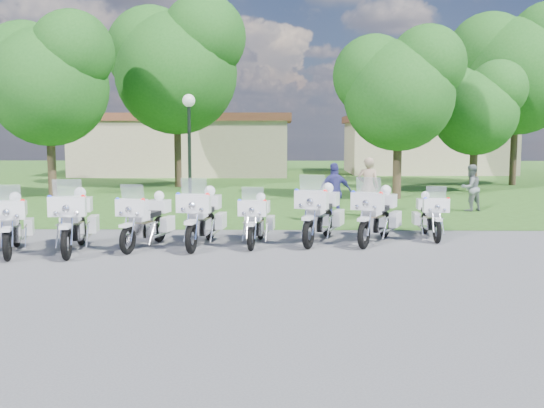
{
  "coord_description": "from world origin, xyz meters",
  "views": [
    {
      "loc": [
        0.83,
        -13.96,
        2.66
      ],
      "look_at": [
        0.52,
        1.2,
        0.95
      ],
      "focal_mm": 40.0,
      "sensor_mm": 36.0,
      "label": 1
    }
  ],
  "objects_px": {
    "motorcycle_8": "(430,215)",
    "bystander_b": "(471,188)",
    "motorcycle_6": "(320,213)",
    "bystander_a": "(368,187)",
    "motorcycle_3": "(147,220)",
    "motorcycle_5": "(257,219)",
    "lamp_post": "(189,123)",
    "motorcycle_4": "(203,216)",
    "motorcycle_7": "(377,214)",
    "bystander_c": "(335,193)",
    "motorcycle_1": "(12,223)",
    "motorcycle_2": "(75,220)"
  },
  "relations": [
    {
      "from": "motorcycle_3",
      "to": "motorcycle_5",
      "type": "height_order",
      "value": "motorcycle_3"
    },
    {
      "from": "motorcycle_8",
      "to": "bystander_a",
      "type": "height_order",
      "value": "bystander_a"
    },
    {
      "from": "motorcycle_5",
      "to": "lamp_post",
      "type": "bearing_deg",
      "value": -61.63
    },
    {
      "from": "motorcycle_2",
      "to": "bystander_b",
      "type": "bearing_deg",
      "value": -155.31
    },
    {
      "from": "motorcycle_2",
      "to": "motorcycle_6",
      "type": "distance_m",
      "value": 5.91
    },
    {
      "from": "bystander_c",
      "to": "motorcycle_5",
      "type": "bearing_deg",
      "value": 46.13
    },
    {
      "from": "motorcycle_4",
      "to": "motorcycle_6",
      "type": "bearing_deg",
      "value": -161.7
    },
    {
      "from": "motorcycle_1",
      "to": "bystander_a",
      "type": "relative_size",
      "value": 1.2
    },
    {
      "from": "motorcycle_1",
      "to": "bystander_c",
      "type": "relative_size",
      "value": 1.27
    },
    {
      "from": "motorcycle_2",
      "to": "motorcycle_7",
      "type": "xyz_separation_m",
      "value": [
        7.16,
        1.33,
        -0.02
      ]
    },
    {
      "from": "motorcycle_1",
      "to": "lamp_post",
      "type": "relative_size",
      "value": 0.57
    },
    {
      "from": "motorcycle_6",
      "to": "motorcycle_8",
      "type": "xyz_separation_m",
      "value": [
        2.92,
        0.68,
        -0.14
      ]
    },
    {
      "from": "motorcycle_8",
      "to": "lamp_post",
      "type": "bearing_deg",
      "value": -35.21
    },
    {
      "from": "motorcycle_3",
      "to": "lamp_post",
      "type": "xyz_separation_m",
      "value": [
        -0.01,
        6.8,
        2.44
      ]
    },
    {
      "from": "motorcycle_6",
      "to": "motorcycle_4",
      "type": "bearing_deg",
      "value": 29.86
    },
    {
      "from": "motorcycle_6",
      "to": "bystander_a",
      "type": "distance_m",
      "value": 5.22
    },
    {
      "from": "lamp_post",
      "to": "bystander_b",
      "type": "bearing_deg",
      "value": 1.77
    },
    {
      "from": "motorcycle_4",
      "to": "bystander_a",
      "type": "distance_m",
      "value": 7.26
    },
    {
      "from": "motorcycle_4",
      "to": "lamp_post",
      "type": "bearing_deg",
      "value": -72.21
    },
    {
      "from": "motorcycle_3",
      "to": "motorcycle_5",
      "type": "relative_size",
      "value": 1.05
    },
    {
      "from": "bystander_c",
      "to": "motorcycle_1",
      "type": "bearing_deg",
      "value": 19.36
    },
    {
      "from": "bystander_c",
      "to": "motorcycle_7",
      "type": "bearing_deg",
      "value": 88.47
    },
    {
      "from": "motorcycle_7",
      "to": "motorcycle_1",
      "type": "bearing_deg",
      "value": 35.23
    },
    {
      "from": "motorcycle_1",
      "to": "motorcycle_8",
      "type": "relative_size",
      "value": 1.11
    },
    {
      "from": "motorcycle_8",
      "to": "motorcycle_4",
      "type": "bearing_deg",
      "value": 13.93
    },
    {
      "from": "motorcycle_7",
      "to": "motorcycle_8",
      "type": "xyz_separation_m",
      "value": [
        1.5,
        0.74,
        -0.12
      ]
    },
    {
      "from": "motorcycle_1",
      "to": "motorcycle_6",
      "type": "relative_size",
      "value": 0.93
    },
    {
      "from": "bystander_b",
      "to": "motorcycle_2",
      "type": "bearing_deg",
      "value": 8.99
    },
    {
      "from": "motorcycle_7",
      "to": "motorcycle_8",
      "type": "height_order",
      "value": "motorcycle_7"
    },
    {
      "from": "motorcycle_5",
      "to": "motorcycle_8",
      "type": "xyz_separation_m",
      "value": [
        4.5,
        1.07,
        -0.03
      ]
    },
    {
      "from": "motorcycle_6",
      "to": "lamp_post",
      "type": "distance_m",
      "value": 7.7
    },
    {
      "from": "motorcycle_8",
      "to": "bystander_b",
      "type": "bearing_deg",
      "value": -114.78
    },
    {
      "from": "bystander_b",
      "to": "bystander_c",
      "type": "relative_size",
      "value": 0.9
    },
    {
      "from": "motorcycle_7",
      "to": "motorcycle_8",
      "type": "relative_size",
      "value": 1.11
    },
    {
      "from": "motorcycle_1",
      "to": "motorcycle_7",
      "type": "relative_size",
      "value": 1.0
    },
    {
      "from": "bystander_b",
      "to": "bystander_c",
      "type": "distance_m",
      "value": 5.76
    },
    {
      "from": "motorcycle_1",
      "to": "motorcycle_6",
      "type": "distance_m",
      "value": 7.29
    },
    {
      "from": "motorcycle_8",
      "to": "bystander_c",
      "type": "bearing_deg",
      "value": -49.43
    },
    {
      "from": "motorcycle_3",
      "to": "motorcycle_6",
      "type": "height_order",
      "value": "motorcycle_6"
    },
    {
      "from": "bystander_c",
      "to": "motorcycle_3",
      "type": "bearing_deg",
      "value": 27.59
    },
    {
      "from": "bystander_b",
      "to": "bystander_c",
      "type": "bearing_deg",
      "value": 4.41
    },
    {
      "from": "motorcycle_1",
      "to": "bystander_c",
      "type": "height_order",
      "value": "bystander_c"
    },
    {
      "from": "motorcycle_5",
      "to": "motorcycle_7",
      "type": "bearing_deg",
      "value": -167.85
    },
    {
      "from": "motorcycle_5",
      "to": "lamp_post",
      "type": "xyz_separation_m",
      "value": [
        -2.64,
        6.37,
        2.48
      ]
    },
    {
      "from": "motorcycle_3",
      "to": "lamp_post",
      "type": "height_order",
      "value": "lamp_post"
    },
    {
      "from": "motorcycle_8",
      "to": "bystander_b",
      "type": "distance_m",
      "value": 6.25
    },
    {
      "from": "lamp_post",
      "to": "motorcycle_7",
      "type": "bearing_deg",
      "value": -46.98
    },
    {
      "from": "motorcycle_4",
      "to": "bystander_b",
      "type": "bearing_deg",
      "value": -134.74
    },
    {
      "from": "motorcycle_1",
      "to": "bystander_b",
      "type": "distance_m",
      "value": 15.03
    },
    {
      "from": "motorcycle_3",
      "to": "motorcycle_5",
      "type": "distance_m",
      "value": 2.67
    }
  ]
}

